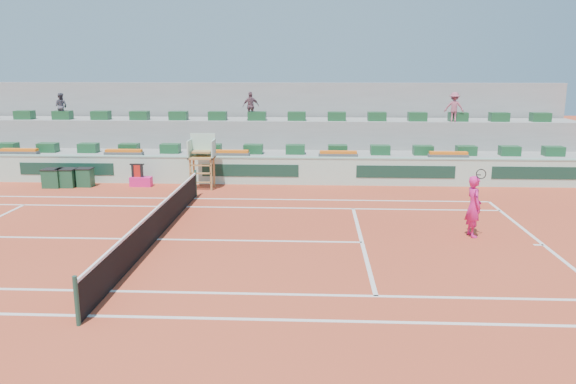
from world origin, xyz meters
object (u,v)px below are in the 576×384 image
(player_bag, at_px, (141,182))
(tennis_player, at_px, (474,206))
(drink_cooler_a, at_px, (85,177))
(umpire_chair, at_px, (202,154))

(player_bag, bearing_deg, tennis_player, -28.33)
(drink_cooler_a, xyz_separation_m, tennis_player, (15.28, -6.74, 0.56))
(umpire_chair, relative_size, drink_cooler_a, 2.86)
(tennis_player, bearing_deg, umpire_chair, 146.20)
(tennis_player, bearing_deg, drink_cooler_a, 156.20)
(umpire_chair, relative_size, tennis_player, 1.05)
(player_bag, distance_m, tennis_player, 14.57)
(player_bag, distance_m, umpire_chair, 3.17)
(drink_cooler_a, bearing_deg, tennis_player, -23.80)
(drink_cooler_a, distance_m, tennis_player, 16.71)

